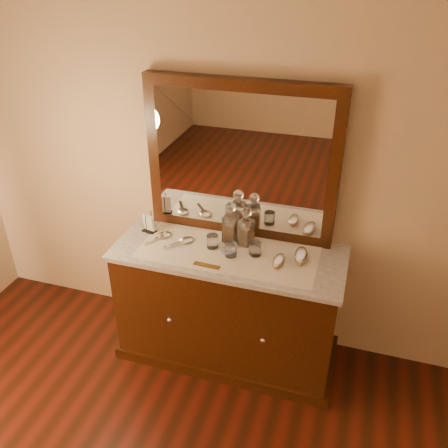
{
  "coord_description": "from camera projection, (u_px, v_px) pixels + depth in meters",
  "views": [
    {
      "loc": [
        0.7,
        -0.4,
        2.47
      ],
      "look_at": [
        0.0,
        1.85,
        1.1
      ],
      "focal_mm": 38.02,
      "sensor_mm": 36.0,
      "label": 1
    }
  ],
  "objects": [
    {
      "name": "dresser_cabinet",
      "position": [
        228.0,
        306.0,
        3.16
      ],
      "size": [
        1.4,
        0.55,
        0.82
      ],
      "primitive_type": "cube",
      "color": "black",
      "rests_on": "floor"
    },
    {
      "name": "dresser_plinth",
      "position": [
        228.0,
        347.0,
        3.34
      ],
      "size": [
        1.46,
        0.59,
        0.08
      ],
      "primitive_type": "cube",
      "color": "black",
      "rests_on": "floor"
    },
    {
      "name": "knob_left",
      "position": [
        170.0,
        320.0,
        2.98
      ],
      "size": [
        0.04,
        0.04,
        0.04
      ],
      "primitive_type": "sphere",
      "color": "silver",
      "rests_on": "dresser_cabinet"
    },
    {
      "name": "knob_right",
      "position": [
        263.0,
        340.0,
        2.83
      ],
      "size": [
        0.04,
        0.04,
        0.04
      ],
      "primitive_type": "sphere",
      "color": "silver",
      "rests_on": "dresser_cabinet"
    },
    {
      "name": "marble_top",
      "position": [
        229.0,
        253.0,
        2.94
      ],
      "size": [
        1.44,
        0.59,
        0.03
      ],
      "primitive_type": "cube",
      "color": "silver",
      "rests_on": "dresser_cabinet"
    },
    {
      "name": "mirror_frame",
      "position": [
        241.0,
        161.0,
        2.89
      ],
      "size": [
        1.2,
        0.08,
        1.0
      ],
      "primitive_type": "cube",
      "color": "black",
      "rests_on": "marble_top"
    },
    {
      "name": "mirror_glass",
      "position": [
        239.0,
        164.0,
        2.86
      ],
      "size": [
        1.06,
        0.01,
        0.86
      ],
      "primitive_type": "cube",
      "color": "white",
      "rests_on": "marble_top"
    },
    {
      "name": "lace_runner",
      "position": [
        228.0,
        253.0,
        2.92
      ],
      "size": [
        1.1,
        0.45,
        0.0
      ],
      "primitive_type": "cube",
      "color": "white",
      "rests_on": "marble_top"
    },
    {
      "name": "pin_dish",
      "position": [
        227.0,
        251.0,
        2.92
      ],
      "size": [
        0.08,
        0.08,
        0.01
      ],
      "primitive_type": "cylinder",
      "rotation": [
        0.0,
        0.0,
        -0.16
      ],
      "color": "white",
      "rests_on": "lace_runner"
    },
    {
      "name": "comb",
      "position": [
        207.0,
        265.0,
        2.79
      ],
      "size": [
        0.16,
        0.04,
        0.01
      ],
      "primitive_type": "cube",
      "rotation": [
        0.0,
        0.0,
        -0.04
      ],
      "color": "brown",
      "rests_on": "lace_runner"
    },
    {
      "name": "napkin_rack",
      "position": [
        149.0,
        224.0,
        3.11
      ],
      "size": [
        0.11,
        0.08,
        0.14
      ],
      "color": "black",
      "rests_on": "marble_top"
    },
    {
      "name": "decanter_left",
      "position": [
        230.0,
        226.0,
        2.98
      ],
      "size": [
        0.09,
        0.09,
        0.28
      ],
      "color": "#9B5616",
      "rests_on": "lace_runner"
    },
    {
      "name": "decanter_right",
      "position": [
        246.0,
        230.0,
        2.95
      ],
      "size": [
        0.1,
        0.1,
        0.26
      ],
      "color": "#9B5616",
      "rests_on": "lace_runner"
    },
    {
      "name": "brush_near",
      "position": [
        279.0,
        261.0,
        2.8
      ],
      "size": [
        0.07,
        0.15,
        0.04
      ],
      "color": "#907558",
      "rests_on": "lace_runner"
    },
    {
      "name": "brush_far",
      "position": [
        301.0,
        256.0,
        2.84
      ],
      "size": [
        0.09,
        0.18,
        0.05
      ],
      "color": "#907558",
      "rests_on": "lace_runner"
    },
    {
      "name": "hand_mirror_outer",
      "position": [
        162.0,
        236.0,
        3.07
      ],
      "size": [
        0.15,
        0.21,
        0.02
      ],
      "color": "silver",
      "rests_on": "lace_runner"
    },
    {
      "name": "hand_mirror_inner",
      "position": [
        184.0,
        241.0,
        3.01
      ],
      "size": [
        0.17,
        0.2,
        0.02
      ],
      "color": "silver",
      "rests_on": "lace_runner"
    },
    {
      "name": "tumblers",
      "position": [
        233.0,
        246.0,
        2.9
      ],
      "size": [
        0.35,
        0.13,
        0.08
      ],
      "color": "white",
      "rests_on": "lace_runner"
    }
  ]
}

